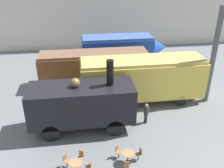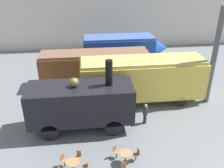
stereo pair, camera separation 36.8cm
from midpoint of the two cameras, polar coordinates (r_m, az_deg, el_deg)
The scene contains 16 objects.
ground_plane at distance 20.78m, azimuth 0.85°, elevation -5.18°, with size 80.00×80.00×0.00m, color slate.
backdrop_wall at distance 33.85m, azimuth -2.64°, elevation 15.62°, with size 44.00×0.15×9.00m.
streamlined_locomotive at distance 27.91m, azimuth 3.26°, elevation 8.13°, with size 9.41×2.74×3.51m.
passenger_coach_wooden at distance 23.84m, azimuth -3.48°, elevation 4.35°, with size 10.25×2.57×3.24m.
passenger_coach_vintage at distance 20.82m, azimuth 7.45°, elevation 1.46°, with size 10.15×2.82×3.79m.
steam_locomotive at distance 17.44m, azimuth -6.48°, elevation -4.19°, with size 7.19×2.71×5.10m.
cafe_table_near at distance 14.97m, azimuth -8.18°, elevation -17.71°, with size 0.78×0.78×0.73m.
cafe_table_mid at distance 15.34m, azimuth 3.82°, elevation -16.02°, with size 0.77×0.77×0.76m.
cafe_chair_2 at distance 14.92m, azimuth -5.11°, elevation -17.92°, with size 0.37×0.36×0.87m.
cafe_chair_3 at distance 15.50m, azimuth -6.94°, elevation -15.99°, with size 0.38×0.40×0.87m.
cafe_chair_4 at distance 15.41m, azimuth -10.34°, elevation -16.58°, with size 0.40×0.40×0.87m.
cafe_chair_5 at distance 15.64m, azimuth 6.45°, elevation -15.49°, with size 0.38×0.36×0.87m.
cafe_chair_6 at distance 15.72m, azimuth 1.51°, elevation -15.03°, with size 0.40×0.40×0.87m.
cafe_chair_7 at distance 14.84m, azimuth 3.47°, elevation -18.17°, with size 0.37×0.39×0.87m.
visitor_person at distance 18.55m, azimuth 8.18°, elevation -6.59°, with size 0.34×0.34×1.62m.
support_pillar at distance 21.45m, azimuth 22.76°, elevation 5.60°, with size 0.44×0.44×8.00m.
Camera 2 is at (-2.17, -17.53, 10.95)m, focal length 40.00 mm.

